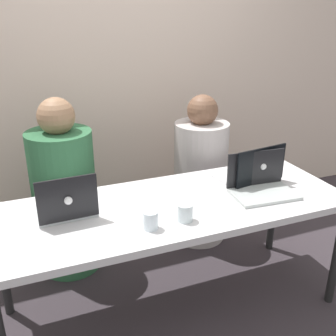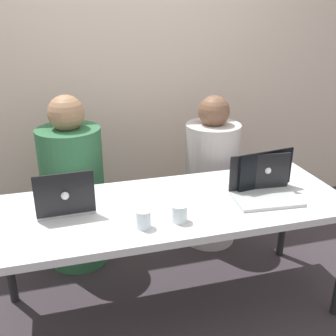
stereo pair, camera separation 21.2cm
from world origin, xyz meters
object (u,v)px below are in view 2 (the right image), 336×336
object	(u,v)px
person_on_left	(74,192)
laptop_front_right	(264,189)
water_glass_center	(179,214)
water_glass_left	(144,220)
person_on_right	(211,180)
laptop_back_right	(257,177)
laptop_back_left	(65,201)

from	to	relation	value
person_on_left	laptop_front_right	world-z (taller)	person_on_left
water_glass_center	water_glass_left	xyz separation A→B (m)	(-0.18, -0.01, 0.00)
person_on_right	laptop_back_right	world-z (taller)	person_on_right
person_on_right	water_glass_left	size ratio (longest dim) A/B	12.52
laptop_back_left	laptop_back_right	world-z (taller)	laptop_back_left
person_on_left	water_glass_left	world-z (taller)	person_on_left
person_on_left	water_glass_center	xyz separation A→B (m)	(0.48, -0.86, 0.21)
person_on_right	water_glass_center	size ratio (longest dim) A/B	12.61
laptop_back_left	person_on_right	bearing A→B (deg)	-152.74
laptop_back_right	water_glass_center	bearing A→B (deg)	19.29
laptop_back_right	laptop_front_right	bearing A→B (deg)	67.99
person_on_left	water_glass_center	size ratio (longest dim) A/B	13.27
person_on_right	laptop_front_right	bearing A→B (deg)	102.99
laptop_back_right	water_glass_left	xyz separation A→B (m)	(-0.76, -0.30, -0.01)
water_glass_center	laptop_front_right	bearing A→B (deg)	13.65
laptop_back_left	laptop_front_right	bearing A→B (deg)	170.54
water_glass_center	water_glass_left	size ratio (longest dim) A/B	0.99
person_on_left	person_on_right	xyz separation A→B (m)	(1.00, 0.00, -0.03)
laptop_back_left	laptop_back_right	distance (m)	1.11
person_on_right	water_glass_center	xyz separation A→B (m)	(-0.51, -0.86, 0.24)
person_on_right	laptop_back_left	distance (m)	1.23
person_on_left	laptop_back_left	bearing A→B (deg)	92.47
laptop_front_right	water_glass_center	distance (m)	0.55
person_on_right	laptop_back_left	bearing A→B (deg)	40.90
laptop_back_left	water_glass_left	size ratio (longest dim) A/B	3.34
person_on_left	laptop_back_right	xyz separation A→B (m)	(1.06, -0.56, 0.23)
person_on_left	laptop_back_right	bearing A→B (deg)	159.73
water_glass_left	person_on_right	bearing A→B (deg)	51.26
laptop_back_left	water_glass_center	world-z (taller)	laptop_back_left
person_on_left	water_glass_left	bearing A→B (deg)	116.86
water_glass_left	water_glass_center	bearing A→B (deg)	2.94
laptop_back_left	water_glass_center	distance (m)	0.60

